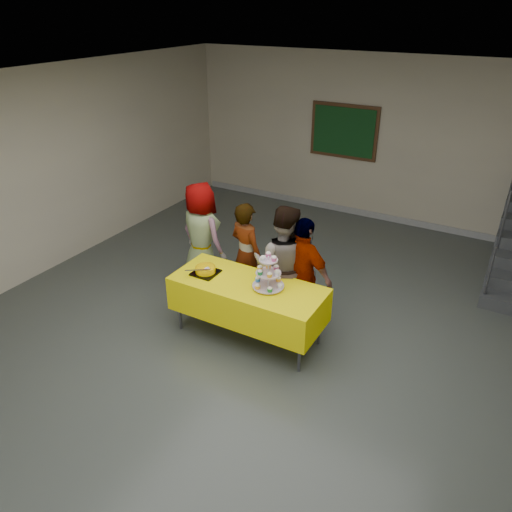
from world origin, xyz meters
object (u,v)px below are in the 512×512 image
at_px(cupcake_stand, 268,275).
at_px(noticeboard, 344,131).
at_px(schoolchild_b, 246,254).
at_px(schoolchild_c, 283,265).
at_px(bear_cake, 205,269).
at_px(bake_table, 248,299).
at_px(schoolchild_d, 303,274).
at_px(schoolchild_a, 202,236).

height_order(cupcake_stand, noticeboard, noticeboard).
xyz_separation_m(schoolchild_b, schoolchild_c, (0.63, -0.15, 0.07)).
bearing_deg(noticeboard, schoolchild_c, -79.44).
height_order(schoolchild_b, noticeboard, noticeboard).
height_order(bear_cake, schoolchild_b, schoolchild_b).
bearing_deg(cupcake_stand, bake_table, -172.82).
bearing_deg(bake_table, bear_cake, -175.57).
height_order(cupcake_stand, schoolchild_d, schoolchild_d).
bearing_deg(cupcake_stand, schoolchild_c, 98.05).
bearing_deg(schoolchild_c, cupcake_stand, 84.63).
height_order(schoolchild_a, schoolchild_c, schoolchild_c).
bearing_deg(schoolchild_a, noticeboard, -85.68).
distance_m(cupcake_stand, noticeboard, 4.58).
relative_size(bear_cake, schoolchild_d, 0.24).
xyz_separation_m(schoolchild_a, schoolchild_d, (1.70, -0.23, -0.04)).
xyz_separation_m(bake_table, cupcake_stand, (0.26, 0.03, 0.38)).
bearing_deg(bake_table, schoolchild_c, 71.60).
relative_size(schoolchild_a, schoolchild_d, 1.06).
relative_size(schoolchild_a, schoolchild_b, 1.07).
height_order(cupcake_stand, schoolchild_b, schoolchild_b).
height_order(schoolchild_a, schoolchild_d, schoolchild_a).
height_order(bake_table, schoolchild_d, schoolchild_d).
bearing_deg(schoolchild_c, schoolchild_d, 167.14).
distance_m(schoolchild_a, schoolchild_b, 0.79).
xyz_separation_m(bake_table, schoolchild_c, (0.19, 0.56, 0.25)).
bearing_deg(schoolchild_a, cupcake_stand, 167.78).
height_order(bake_table, schoolchild_a, schoolchild_a).
distance_m(bake_table, noticeboard, 4.64).
height_order(bake_table, cupcake_stand, cupcake_stand).
relative_size(cupcake_stand, bear_cake, 1.24).
bearing_deg(bake_table, schoolchild_b, 121.87).
relative_size(cupcake_stand, schoolchild_d, 0.30).
bearing_deg(bear_cake, schoolchild_c, 38.23).
relative_size(bear_cake, schoolchild_c, 0.22).
relative_size(schoolchild_a, schoolchild_c, 0.98).
bearing_deg(bake_table, schoolchild_d, 50.18).
bearing_deg(schoolchild_a, schoolchild_d, -172.92).
bearing_deg(schoolchild_c, noticeboard, -92.86).
bearing_deg(schoolchild_d, bear_cake, 45.67).
bearing_deg(schoolchild_b, cupcake_stand, 154.15).
xyz_separation_m(bake_table, bear_cake, (-0.58, -0.05, 0.27)).
xyz_separation_m(schoolchild_a, schoolchild_b, (0.79, -0.08, -0.05)).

